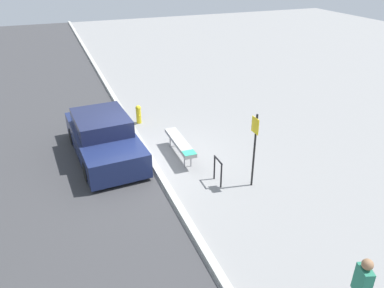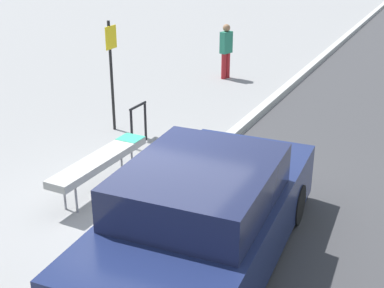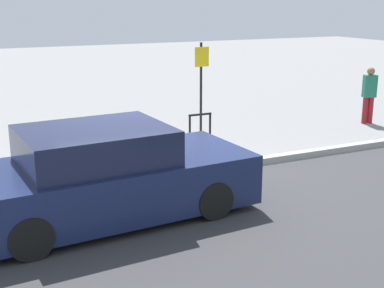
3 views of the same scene
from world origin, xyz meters
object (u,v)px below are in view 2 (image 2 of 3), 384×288
object	(u,v)px
bench	(100,161)
parked_car_near	(204,217)
bike_rack	(138,120)
pedestrian	(226,50)
sign_post	(111,66)

from	to	relation	value
bench	parked_car_near	size ratio (longest dim) A/B	0.48
bike_rack	parked_car_near	world-z (taller)	parked_car_near
pedestrian	bike_rack	bearing A→B (deg)	22.00
sign_post	pedestrian	xyz separation A→B (m)	(4.80, -0.51, -0.57)
sign_post	bike_rack	bearing A→B (deg)	-117.68
sign_post	parked_car_near	size ratio (longest dim) A/B	0.50
sign_post	bench	bearing A→B (deg)	-150.43
bench	pedestrian	bearing A→B (deg)	7.70
bike_rack	sign_post	bearing A→B (deg)	62.32
bike_rack	pedestrian	size ratio (longest dim) A/B	0.54
bike_rack	pedestrian	xyz separation A→B (m)	(5.27, 0.39, 0.31)
bench	parked_car_near	distance (m)	2.59
bench	sign_post	bearing A→B (deg)	30.38
pedestrian	parked_car_near	size ratio (longest dim) A/B	0.33
bench	parked_car_near	bearing A→B (deg)	-113.10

